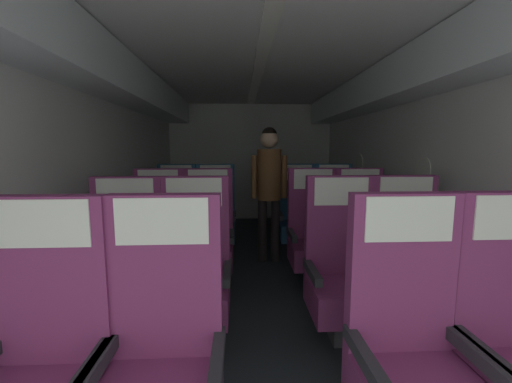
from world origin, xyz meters
TOP-DOWN VIEW (x-y plane):
  - ground at (0.00, 3.24)m, footprint 3.35×6.88m
  - fuselage_shell at (0.00, 3.49)m, footprint 3.23×6.53m
  - seat_a_left_window at (-1.02, 1.53)m, footprint 0.52×0.47m
  - seat_a_left_aisle at (-0.54, 1.54)m, footprint 0.52×0.47m
  - seat_a_right_window at (0.53, 1.53)m, footprint 0.52×0.47m
  - seat_b_left_window at (-1.01, 2.46)m, footprint 0.52×0.47m
  - seat_b_left_aisle at (-0.53, 2.46)m, footprint 0.52×0.47m
  - seat_b_right_aisle at (1.01, 2.47)m, footprint 0.52×0.47m
  - seat_b_right_window at (0.52, 2.45)m, footprint 0.52×0.47m
  - seat_c_left_window at (-1.02, 3.39)m, footprint 0.52×0.47m
  - seat_c_left_aisle at (-0.53, 3.40)m, footprint 0.52×0.47m
  - seat_c_right_aisle at (1.01, 3.38)m, footprint 0.52×0.47m
  - seat_c_right_window at (0.53, 3.40)m, footprint 0.52×0.47m
  - seat_d_left_window at (-1.02, 4.32)m, footprint 0.52×0.47m
  - seat_d_left_aisle at (-0.52, 4.33)m, footprint 0.52×0.47m
  - seat_d_right_aisle at (1.02, 4.33)m, footprint 0.52×0.47m
  - seat_d_right_window at (0.53, 4.33)m, footprint 0.52×0.47m
  - flight_attendant at (0.14, 4.06)m, footprint 0.43×0.28m

SIDE VIEW (x-z plane):
  - ground at x=0.00m, z-range -0.02..0.00m
  - seat_a_left_window at x=-1.02m, z-range -0.10..1.07m
  - seat_a_left_aisle at x=-0.54m, z-range -0.10..1.07m
  - seat_a_right_window at x=0.53m, z-range -0.10..1.07m
  - seat_b_left_window at x=-1.01m, z-range -0.10..1.07m
  - seat_b_left_aisle at x=-0.53m, z-range -0.10..1.07m
  - seat_b_right_aisle at x=1.01m, z-range -0.10..1.07m
  - seat_b_right_window at x=0.52m, z-range -0.10..1.07m
  - seat_c_left_window at x=-1.02m, z-range -0.10..1.07m
  - seat_c_left_aisle at x=-0.53m, z-range -0.10..1.07m
  - seat_c_right_aisle at x=1.01m, z-range -0.10..1.07m
  - seat_c_right_window at x=0.53m, z-range -0.10..1.07m
  - seat_d_left_window at x=-1.02m, z-range -0.10..1.07m
  - seat_d_left_aisle at x=-0.52m, z-range -0.10..1.07m
  - seat_d_right_aisle at x=1.02m, z-range -0.10..1.07m
  - seat_d_right_window at x=0.53m, z-range -0.10..1.07m
  - flight_attendant at x=0.14m, z-range 0.19..1.80m
  - fuselage_shell at x=0.00m, z-range 0.51..2.77m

